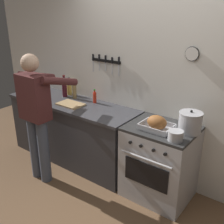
{
  "coord_description": "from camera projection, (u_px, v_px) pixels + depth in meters",
  "views": [
    {
      "loc": [
        1.43,
        -1.54,
        2.17
      ],
      "look_at": [
        -0.37,
        0.85,
        0.99
      ],
      "focal_mm": 43.44,
      "sensor_mm": 36.0,
      "label": 1
    }
  ],
  "objects": [
    {
      "name": "wall_back",
      "position": [
        162.0,
        83.0,
        3.26
      ],
      "size": [
        6.0,
        0.13,
        2.6
      ],
      "color": "white",
      "rests_on": "ground"
    },
    {
      "name": "counter_block",
      "position": [
        73.0,
        131.0,
        3.98
      ],
      "size": [
        2.03,
        0.65,
        0.9
      ],
      "color": "#38383D",
      "rests_on": "ground"
    },
    {
      "name": "stove",
      "position": [
        159.0,
        162.0,
        3.18
      ],
      "size": [
        0.76,
        0.67,
        0.9
      ],
      "color": "#BCBCC1",
      "rests_on": "ground"
    },
    {
      "name": "person_cook",
      "position": [
        37.0,
        111.0,
        3.33
      ],
      "size": [
        0.51,
        0.63,
        1.66
      ],
      "rotation": [
        0.0,
        0.0,
        1.46
      ],
      "color": "#4C566B",
      "rests_on": "ground"
    },
    {
      "name": "roasting_pan",
      "position": [
        157.0,
        124.0,
        2.94
      ],
      "size": [
        0.35,
        0.26,
        0.16
      ],
      "color": "#B7B7BC",
      "rests_on": "stove"
    },
    {
      "name": "stock_pot",
      "position": [
        190.0,
        122.0,
        2.86
      ],
      "size": [
        0.25,
        0.25,
        0.25
      ],
      "color": "#B7B7BC",
      "rests_on": "stove"
    },
    {
      "name": "saucepan",
      "position": [
        176.0,
        136.0,
        2.71
      ],
      "size": [
        0.16,
        0.16,
        0.11
      ],
      "color": "#B7B7BC",
      "rests_on": "stove"
    },
    {
      "name": "cutting_board",
      "position": [
        71.0,
        104.0,
        3.69
      ],
      "size": [
        0.36,
        0.24,
        0.02
      ],
      "primitive_type": "cube",
      "color": "tan",
      "rests_on": "counter_block"
    },
    {
      "name": "bottle_wine_red",
      "position": [
        64.0,
        88.0,
        3.99
      ],
      "size": [
        0.07,
        0.07,
        0.32
      ],
      "color": "#47141E",
      "rests_on": "counter_block"
    },
    {
      "name": "bottle_hot_sauce",
      "position": [
        95.0,
        97.0,
        3.75
      ],
      "size": [
        0.05,
        0.05,
        0.19
      ],
      "color": "red",
      "rests_on": "counter_block"
    },
    {
      "name": "bottle_vinegar",
      "position": [
        74.0,
        91.0,
        3.93
      ],
      "size": [
        0.06,
        0.06,
        0.26
      ],
      "color": "#997F4C",
      "rests_on": "counter_block"
    },
    {
      "name": "bottle_cooking_oil",
      "position": [
        69.0,
        88.0,
        4.08
      ],
      "size": [
        0.07,
        0.07,
        0.27
      ],
      "color": "gold",
      "rests_on": "counter_block"
    }
  ]
}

